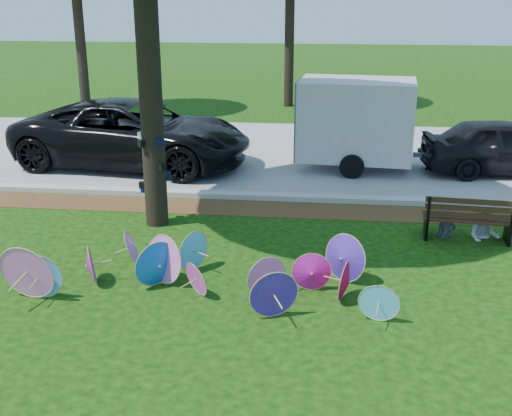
{
  "coord_description": "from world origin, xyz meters",
  "views": [
    {
      "loc": [
        1.64,
        -8.27,
        4.51
      ],
      "look_at": [
        0.5,
        2.0,
        0.9
      ],
      "focal_mm": 45.0,
      "sensor_mm": 36.0,
      "label": 1
    }
  ],
  "objects_px": {
    "parasol_pile": "(189,269)",
    "person_right": "(487,208)",
    "black_van": "(133,134)",
    "park_bench": "(467,217)",
    "dark_pickup": "(505,147)",
    "cargo_trailer": "(356,119)",
    "person_left": "(448,212)"
  },
  "relations": [
    {
      "from": "parasol_pile",
      "to": "person_right",
      "type": "relative_size",
      "value": 4.91
    },
    {
      "from": "black_van",
      "to": "park_bench",
      "type": "bearing_deg",
      "value": -112.95
    },
    {
      "from": "black_van",
      "to": "park_bench",
      "type": "xyz_separation_m",
      "value": [
        7.65,
        -4.33,
        -0.42
      ]
    },
    {
      "from": "dark_pickup",
      "to": "parasol_pile",
      "type": "bearing_deg",
      "value": 132.74
    },
    {
      "from": "black_van",
      "to": "cargo_trailer",
      "type": "distance_m",
      "value": 5.75
    },
    {
      "from": "parasol_pile",
      "to": "person_left",
      "type": "bearing_deg",
      "value": 32.42
    },
    {
      "from": "dark_pickup",
      "to": "person_right",
      "type": "bearing_deg",
      "value": 156.87
    },
    {
      "from": "cargo_trailer",
      "to": "person_right",
      "type": "height_order",
      "value": "cargo_trailer"
    },
    {
      "from": "person_left",
      "to": "person_right",
      "type": "distance_m",
      "value": 0.71
    },
    {
      "from": "dark_pickup",
      "to": "cargo_trailer",
      "type": "xyz_separation_m",
      "value": [
        -3.7,
        0.04,
        0.6
      ]
    },
    {
      "from": "person_right",
      "to": "cargo_trailer",
      "type": "bearing_deg",
      "value": 130.23
    },
    {
      "from": "dark_pickup",
      "to": "park_bench",
      "type": "xyz_separation_m",
      "value": [
        -1.77,
        -4.61,
        -0.26
      ]
    },
    {
      "from": "dark_pickup",
      "to": "person_right",
      "type": "relative_size",
      "value": 3.35
    },
    {
      "from": "black_van",
      "to": "person_left",
      "type": "height_order",
      "value": "black_van"
    },
    {
      "from": "parasol_pile",
      "to": "black_van",
      "type": "xyz_separation_m",
      "value": [
        -2.95,
        7.04,
        0.48
      ]
    },
    {
      "from": "dark_pickup",
      "to": "person_left",
      "type": "xyz_separation_m",
      "value": [
        -2.12,
        -4.56,
        -0.19
      ]
    },
    {
      "from": "park_bench",
      "to": "person_left",
      "type": "distance_m",
      "value": 0.36
    },
    {
      "from": "cargo_trailer",
      "to": "parasol_pile",
      "type": "bearing_deg",
      "value": -105.32
    },
    {
      "from": "cargo_trailer",
      "to": "person_right",
      "type": "relative_size",
      "value": 2.33
    },
    {
      "from": "cargo_trailer",
      "to": "person_left",
      "type": "bearing_deg",
      "value": -65.79
    },
    {
      "from": "parasol_pile",
      "to": "black_van",
      "type": "distance_m",
      "value": 7.65
    },
    {
      "from": "parasol_pile",
      "to": "person_right",
      "type": "distance_m",
      "value": 5.76
    },
    {
      "from": "black_van",
      "to": "person_left",
      "type": "relative_size",
      "value": 6.07
    },
    {
      "from": "black_van",
      "to": "dark_pickup",
      "type": "relative_size",
      "value": 1.5
    },
    {
      "from": "black_van",
      "to": "person_right",
      "type": "xyz_separation_m",
      "value": [
        8.0,
        -4.28,
        -0.24
      ]
    },
    {
      "from": "park_bench",
      "to": "black_van",
      "type": "bearing_deg",
      "value": 154.89
    },
    {
      "from": "park_bench",
      "to": "person_right",
      "type": "xyz_separation_m",
      "value": [
        0.35,
        0.05,
        0.18
      ]
    },
    {
      "from": "parasol_pile",
      "to": "park_bench",
      "type": "height_order",
      "value": "parasol_pile"
    },
    {
      "from": "park_bench",
      "to": "dark_pickup",
      "type": "bearing_deg",
      "value": 73.33
    },
    {
      "from": "cargo_trailer",
      "to": "person_right",
      "type": "distance_m",
      "value": 5.18
    },
    {
      "from": "cargo_trailer",
      "to": "person_left",
      "type": "xyz_separation_m",
      "value": [
        1.57,
        -4.6,
        -0.79
      ]
    },
    {
      "from": "parasol_pile",
      "to": "person_left",
      "type": "height_order",
      "value": "person_left"
    }
  ]
}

